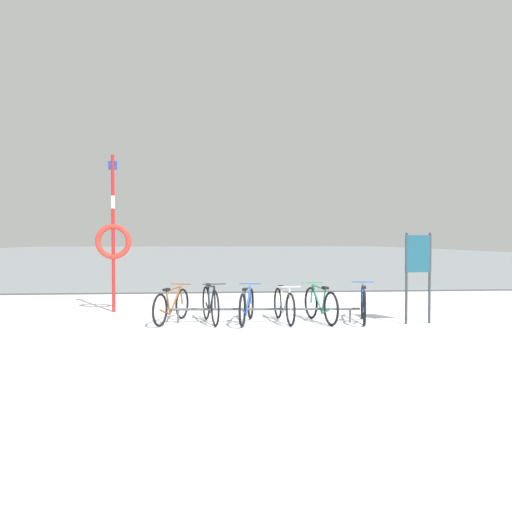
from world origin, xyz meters
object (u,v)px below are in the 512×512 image
object	(u,v)px
bicycle_4	(320,305)
info_sign	(418,263)
bicycle_1	(210,304)
rescue_post	(113,238)
bicycle_0	(172,306)
bicycle_3	(284,305)
bicycle_5	(363,304)
bicycle_2	(247,306)

from	to	relation	value
bicycle_4	info_sign	distance (m)	2.15
bicycle_1	rescue_post	xyz separation A→B (m)	(-2.26, 1.86, 1.35)
bicycle_1	bicycle_4	bearing A→B (deg)	-2.61
bicycle_0	rescue_post	world-z (taller)	rescue_post
bicycle_1	bicycle_3	size ratio (longest dim) A/B	0.95
bicycle_1	rescue_post	world-z (taller)	rescue_post
bicycle_0	bicycle_1	world-z (taller)	bicycle_1
bicycle_4	rescue_post	xyz separation A→B (m)	(-4.52, 1.96, 1.37)
bicycle_3	bicycle_1	bearing A→B (deg)	178.33
bicycle_1	rescue_post	size ratio (longest dim) A/B	0.45
bicycle_1	bicycle_3	xyz separation A→B (m)	(1.51, -0.04, -0.03)
info_sign	bicycle_0	bearing A→B (deg)	173.34
bicycle_0	bicycle_5	size ratio (longest dim) A/B	1.00
bicycle_2	info_sign	distance (m)	3.58
bicycle_1	bicycle_2	size ratio (longest dim) A/B	0.97
bicycle_4	bicycle_5	distance (m)	0.88
bicycle_3	rescue_post	world-z (taller)	rescue_post
bicycle_2	bicycle_3	xyz separation A→B (m)	(0.77, 0.04, 0.00)
bicycle_0	info_sign	world-z (taller)	info_sign
bicycle_0	bicycle_5	bearing A→B (deg)	-4.02
bicycle_4	bicycle_5	world-z (taller)	bicycle_5
bicycle_5	info_sign	size ratio (longest dim) A/B	0.89
bicycle_0	bicycle_1	xyz separation A→B (m)	(0.79, -0.10, 0.03)
bicycle_1	info_sign	distance (m)	4.30
bicycle_5	rescue_post	world-z (taller)	rescue_post
bicycle_5	rescue_post	bearing A→B (deg)	159.38
bicycle_1	bicycle_2	distance (m)	0.74
bicycle_5	bicycle_3	bearing A→B (deg)	175.47
info_sign	rescue_post	xyz separation A→B (m)	(-6.44, 2.34, 0.49)
bicycle_3	bicycle_5	distance (m)	1.64
bicycle_2	bicycle_4	size ratio (longest dim) A/B	1.01
bicycle_4	bicycle_0	bearing A→B (deg)	176.14
bicycle_3	info_sign	world-z (taller)	info_sign
rescue_post	bicycle_0	bearing A→B (deg)	-50.13
bicycle_3	bicycle_4	world-z (taller)	bicycle_4
bicycle_4	info_sign	xyz separation A→B (m)	(1.92, -0.37, 0.88)
bicycle_2	bicycle_4	distance (m)	1.52
bicycle_3	bicycle_4	xyz separation A→B (m)	(0.75, -0.06, 0.01)
bicycle_0	bicycle_2	distance (m)	1.54
bicycle_2	bicycle_1	bearing A→B (deg)	173.59
bicycle_5	info_sign	distance (m)	1.39
bicycle_5	bicycle_4	bearing A→B (deg)	175.42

